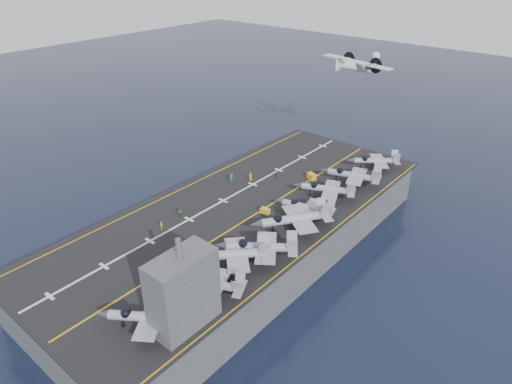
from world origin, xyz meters
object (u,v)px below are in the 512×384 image
Objects in this scene: island_superstructure at (182,283)px; fighter_jet_0 at (147,316)px; tow_cart_a at (167,268)px; transport_plane at (356,67)px.

island_superstructure reaches higher than fighter_jet_0.
fighter_jet_0 is 13.43m from tow_cart_a.
tow_cart_a is at bearing 151.88° from island_superstructure.
transport_plane reaches higher than island_superstructure.
fighter_jet_0 is at bearing -51.86° from tow_cart_a.
island_superstructure is 7.52m from fighter_jet_0.
tow_cart_a is at bearing 128.14° from fighter_jet_0.
transport_plane reaches higher than tow_cart_a.
island_superstructure is at bearing -28.12° from tow_cart_a.
transport_plane is at bearing 104.72° from island_superstructure.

